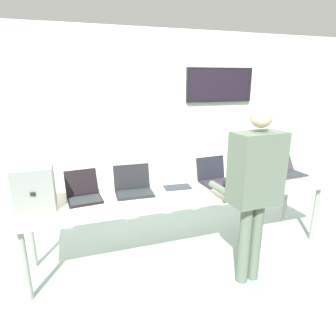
{
  "coord_description": "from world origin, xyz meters",
  "views": [
    {
      "loc": [
        -1.09,
        -2.66,
        1.86
      ],
      "look_at": [
        -0.19,
        -0.01,
        1.0
      ],
      "focal_mm": 31.32,
      "sensor_mm": 36.0,
      "label": 1
    }
  ],
  "objects_px": {
    "laptop_station_0": "(84,193)",
    "laptop_station_1": "(133,187)",
    "laptop_station_5": "(286,170)",
    "coffee_mug": "(275,185)",
    "equipment_box": "(34,188)",
    "laptop_station_3": "(214,177)",
    "person": "(255,181)",
    "workbench": "(185,195)",
    "laptop_station_4": "(253,173)",
    "laptop_station_2": "(176,182)"
  },
  "relations": [
    {
      "from": "laptop_station_2",
      "to": "laptop_station_3",
      "type": "xyz_separation_m",
      "value": [
        0.47,
        0.01,
        0.01
      ]
    },
    {
      "from": "laptop_station_1",
      "to": "laptop_station_5",
      "type": "distance_m",
      "value": 1.92
    },
    {
      "from": "laptop_station_3",
      "to": "coffee_mug",
      "type": "distance_m",
      "value": 0.65
    },
    {
      "from": "laptop_station_5",
      "to": "laptop_station_1",
      "type": "bearing_deg",
      "value": -179.79
    },
    {
      "from": "equipment_box",
      "to": "laptop_station_0",
      "type": "distance_m",
      "value": 0.45
    },
    {
      "from": "laptop_station_3",
      "to": "person",
      "type": "relative_size",
      "value": 0.23
    },
    {
      "from": "person",
      "to": "equipment_box",
      "type": "bearing_deg",
      "value": 160.6
    },
    {
      "from": "workbench",
      "to": "person",
      "type": "height_order",
      "value": "person"
    },
    {
      "from": "laptop_station_0",
      "to": "laptop_station_1",
      "type": "distance_m",
      "value": 0.49
    },
    {
      "from": "workbench",
      "to": "laptop_station_5",
      "type": "xyz_separation_m",
      "value": [
        1.4,
        0.13,
        0.1
      ]
    },
    {
      "from": "laptop_station_0",
      "to": "coffee_mug",
      "type": "relative_size",
      "value": 4.63
    },
    {
      "from": "laptop_station_0",
      "to": "laptop_station_4",
      "type": "distance_m",
      "value": 1.94
    },
    {
      "from": "laptop_station_5",
      "to": "workbench",
      "type": "bearing_deg",
      "value": -174.84
    },
    {
      "from": "laptop_station_4",
      "to": "laptop_station_5",
      "type": "relative_size",
      "value": 0.94
    },
    {
      "from": "equipment_box",
      "to": "laptop_station_4",
      "type": "distance_m",
      "value": 2.37
    },
    {
      "from": "equipment_box",
      "to": "laptop_station_5",
      "type": "relative_size",
      "value": 1.01
    },
    {
      "from": "equipment_box",
      "to": "laptop_station_3",
      "type": "relative_size",
      "value": 1.06
    },
    {
      "from": "laptop_station_0",
      "to": "laptop_station_3",
      "type": "xyz_separation_m",
      "value": [
        1.43,
        0.02,
        0.0
      ]
    },
    {
      "from": "laptop_station_2",
      "to": "coffee_mug",
      "type": "xyz_separation_m",
      "value": [
        0.98,
        -0.38,
        -0.01
      ]
    },
    {
      "from": "laptop_station_3",
      "to": "person",
      "type": "xyz_separation_m",
      "value": [
        -0.01,
        -0.76,
        0.21
      ]
    },
    {
      "from": "laptop_station_1",
      "to": "coffee_mug",
      "type": "bearing_deg",
      "value": -14.26
    },
    {
      "from": "laptop_station_0",
      "to": "laptop_station_1",
      "type": "xyz_separation_m",
      "value": [
        0.49,
        -0.0,
        0.0
      ]
    },
    {
      "from": "person",
      "to": "laptop_station_1",
      "type": "bearing_deg",
      "value": 141.35
    },
    {
      "from": "equipment_box",
      "to": "coffee_mug",
      "type": "bearing_deg",
      "value": -6.66
    },
    {
      "from": "laptop_station_1",
      "to": "laptop_station_5",
      "type": "bearing_deg",
      "value": 0.21
    },
    {
      "from": "laptop_station_2",
      "to": "laptop_station_3",
      "type": "distance_m",
      "value": 0.47
    },
    {
      "from": "laptop_station_3",
      "to": "coffee_mug",
      "type": "bearing_deg",
      "value": -37.41
    },
    {
      "from": "equipment_box",
      "to": "laptop_station_2",
      "type": "bearing_deg",
      "value": 4.41
    },
    {
      "from": "laptop_station_2",
      "to": "workbench",
      "type": "bearing_deg",
      "value": -68.23
    },
    {
      "from": "equipment_box",
      "to": "laptop_station_3",
      "type": "bearing_deg",
      "value": 3.59
    },
    {
      "from": "laptop_station_1",
      "to": "laptop_station_5",
      "type": "height_order",
      "value": "laptop_station_1"
    },
    {
      "from": "workbench",
      "to": "laptop_station_3",
      "type": "relative_size",
      "value": 8.88
    },
    {
      "from": "laptop_station_1",
      "to": "laptop_station_3",
      "type": "xyz_separation_m",
      "value": [
        0.94,
        0.02,
        -0.0
      ]
    },
    {
      "from": "coffee_mug",
      "to": "equipment_box",
      "type": "bearing_deg",
      "value": 173.34
    },
    {
      "from": "laptop_station_0",
      "to": "laptop_station_2",
      "type": "distance_m",
      "value": 0.96
    },
    {
      "from": "laptop_station_3",
      "to": "coffee_mug",
      "type": "xyz_separation_m",
      "value": [
        0.51,
        -0.39,
        -0.02
      ]
    },
    {
      "from": "workbench",
      "to": "coffee_mug",
      "type": "xyz_separation_m",
      "value": [
        0.93,
        -0.25,
        0.09
      ]
    },
    {
      "from": "workbench",
      "to": "equipment_box",
      "type": "height_order",
      "value": "equipment_box"
    },
    {
      "from": "laptop_station_1",
      "to": "coffee_mug",
      "type": "height_order",
      "value": "laptop_station_1"
    },
    {
      "from": "equipment_box",
      "to": "laptop_station_3",
      "type": "xyz_separation_m",
      "value": [
        1.85,
        0.12,
        -0.14
      ]
    },
    {
      "from": "laptop_station_2",
      "to": "person",
      "type": "relative_size",
      "value": 0.21
    },
    {
      "from": "laptop_station_5",
      "to": "laptop_station_0",
      "type": "bearing_deg",
      "value": -179.89
    },
    {
      "from": "laptop_station_1",
      "to": "laptop_station_5",
      "type": "xyz_separation_m",
      "value": [
        1.92,
        0.01,
        -0.01
      ]
    },
    {
      "from": "workbench",
      "to": "laptop_station_5",
      "type": "bearing_deg",
      "value": 5.16
    },
    {
      "from": "laptop_station_2",
      "to": "person",
      "type": "height_order",
      "value": "person"
    },
    {
      "from": "laptop_station_0",
      "to": "laptop_station_4",
      "type": "relative_size",
      "value": 1.1
    },
    {
      "from": "laptop_station_1",
      "to": "person",
      "type": "distance_m",
      "value": 1.2
    },
    {
      "from": "workbench",
      "to": "laptop_station_0",
      "type": "bearing_deg",
      "value": 173.17
    },
    {
      "from": "equipment_box",
      "to": "laptop_station_5",
      "type": "bearing_deg",
      "value": 2.03
    },
    {
      "from": "coffee_mug",
      "to": "laptop_station_0",
      "type": "bearing_deg",
      "value": 169.19
    }
  ]
}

